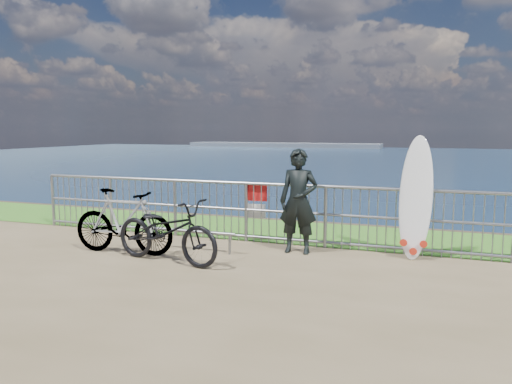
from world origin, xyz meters
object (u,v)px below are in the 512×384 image
at_px(bicycle_near, 167,231).
at_px(bicycle_far, 123,222).
at_px(surfer, 299,201).
at_px(surfboard, 416,202).

distance_m(bicycle_near, bicycle_far, 1.00).
bearing_deg(bicycle_far, bicycle_near, -106.60).
relative_size(surfer, surfboard, 0.88).
xyz_separation_m(surfer, bicycle_far, (-2.76, -1.07, -0.34)).
distance_m(surfer, surfboard, 1.90).
relative_size(surfboard, bicycle_far, 1.10).
height_order(surfboard, bicycle_near, surfboard).
distance_m(surfer, bicycle_far, 2.98).
height_order(surfboard, bicycle_far, surfboard).
bearing_deg(bicycle_near, surfboard, -56.05).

